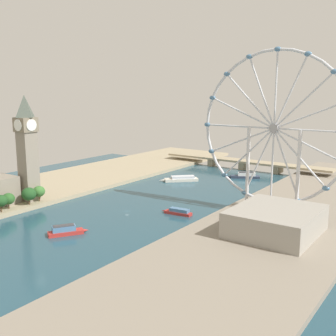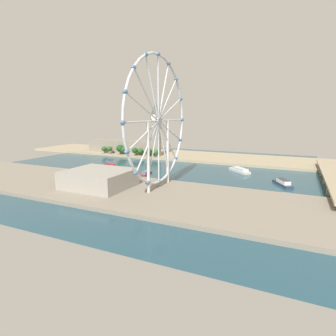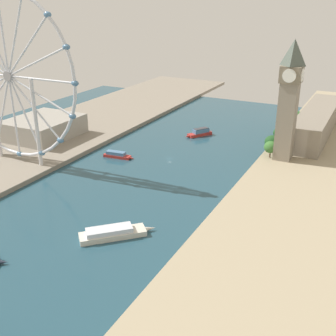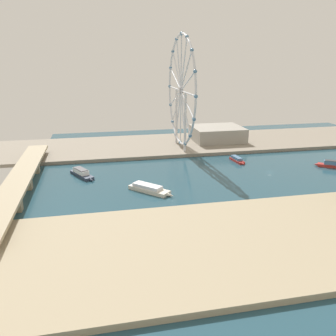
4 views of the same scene
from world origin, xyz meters
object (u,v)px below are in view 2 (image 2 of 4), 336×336
object	(u,v)px
clock_tower	(156,128)
riverside_hall	(99,179)
parliament_block	(122,146)
tour_boat_2	(239,170)
tour_boat_0	(110,163)
river_bridge	(333,177)
tour_boat_3	(146,173)
ferris_wheel	(158,122)
tour_boat_1	(283,183)

from	to	relation	value
clock_tower	riverside_hall	bearing A→B (deg)	11.53
parliament_block	tour_boat_2	xyz separation A→B (m)	(58.06, 193.39, -10.56)
tour_boat_2	tour_boat_0	bearing A→B (deg)	54.50
river_bridge	tour_boat_3	distance (m)	176.61
clock_tower	tour_boat_3	size ratio (longest dim) A/B	3.39
clock_tower	riverside_hall	xyz separation A→B (m)	(172.63, 35.22, -32.41)
ferris_wheel	tour_boat_3	world-z (taller)	ferris_wheel
ferris_wheel	riverside_hall	bearing A→B (deg)	-65.23
clock_tower	tour_boat_2	distance (m)	142.31
tour_boat_2	tour_boat_3	xyz separation A→B (m)	(54.86, -86.58, -0.26)
river_bridge	tour_boat_3	bearing A→B (deg)	-79.24
clock_tower	tour_boat_1	bearing A→B (deg)	62.65
clock_tower	tour_boat_1	world-z (taller)	clock_tower
riverside_hall	tour_boat_2	xyz separation A→B (m)	(-124.92, 92.58, -8.13)
clock_tower	parliament_block	world-z (taller)	clock_tower
parliament_block	river_bridge	bearing A→B (deg)	74.08
river_bridge	tour_boat_0	distance (m)	243.87
tour_boat_2	tour_boat_3	world-z (taller)	tour_boat_2
riverside_hall	clock_tower	bearing A→B (deg)	-168.47
parliament_block	tour_boat_0	distance (m)	90.09
tour_boat_2	tour_boat_3	size ratio (longest dim) A/B	1.31
tour_boat_1	riverside_hall	bearing A→B (deg)	92.51
parliament_block	tour_boat_1	size ratio (longest dim) A/B	3.86
ferris_wheel	river_bridge	xyz separation A→B (m)	(-82.07, 134.01, -49.75)
parliament_block	ferris_wheel	size ratio (longest dim) A/B	1.08
river_bridge	tour_boat_3	xyz separation A→B (m)	(32.96, -173.43, -5.39)
ferris_wheel	tour_boat_1	bearing A→B (deg)	123.51
river_bridge	tour_boat_0	world-z (taller)	river_bridge
ferris_wheel	riverside_hall	xyz separation A→B (m)	(20.96, -45.42, -46.75)
clock_tower	tour_boat_3	xyz separation A→B (m)	(102.56, 41.22, -40.80)
riverside_hall	river_bridge	distance (m)	206.93
tour_boat_1	clock_tower	bearing A→B (deg)	34.36
riverside_hall	tour_boat_0	bearing A→B (deg)	-147.54
tour_boat_0	tour_boat_2	xyz separation A→B (m)	(-23.70, 156.97, -0.35)
ferris_wheel	clock_tower	bearing A→B (deg)	-152.00
ferris_wheel	river_bridge	world-z (taller)	ferris_wheel
clock_tower	tour_boat_1	size ratio (longest dim) A/B	2.55
tour_boat_1	tour_boat_2	size ratio (longest dim) A/B	1.01
clock_tower	parliament_block	xyz separation A→B (m)	(-10.35, -65.59, -29.98)
ferris_wheel	riverside_hall	size ratio (longest dim) A/B	2.06
river_bridge	tour_boat_1	bearing A→B (deg)	-63.49
ferris_wheel	tour_boat_0	size ratio (longest dim) A/B	4.85
parliament_block	tour_boat_3	bearing A→B (deg)	43.41
clock_tower	riverside_hall	world-z (taller)	clock_tower
tour_boat_0	tour_boat_1	world-z (taller)	tour_boat_1
clock_tower	tour_boat_0	world-z (taller)	clock_tower
clock_tower	ferris_wheel	world-z (taller)	ferris_wheel
ferris_wheel	tour_boat_3	size ratio (longest dim) A/B	4.75
ferris_wheel	riverside_hall	distance (m)	68.47
river_bridge	tour_boat_3	size ratio (longest dim) A/B	8.14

